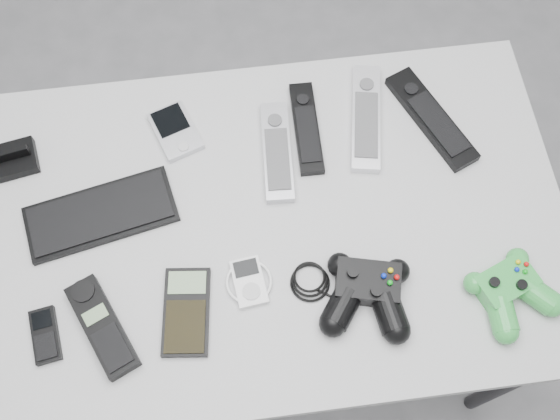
{
  "coord_description": "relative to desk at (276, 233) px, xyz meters",
  "views": [
    {
      "loc": [
        -0.07,
        -0.46,
        1.86
      ],
      "look_at": [
        -0.01,
        0.02,
        0.75
      ],
      "focal_mm": 42.0,
      "sensor_mm": 36.0,
      "label": 1
    }
  ],
  "objects": [
    {
      "name": "dock_bracket",
      "position": [
        -0.49,
        0.19,
        0.09
      ],
      "size": [
        0.1,
        0.09,
        0.05
      ],
      "primitive_type": "cube",
      "rotation": [
        0.0,
        0.0,
        0.19
      ],
      "color": "black",
      "rests_on": "desk"
    },
    {
      "name": "calculator",
      "position": [
        -0.18,
        -0.16,
        0.07
      ],
      "size": [
        0.1,
        0.17,
        0.02
      ],
      "primitive_type": "cube",
      "rotation": [
        0.0,
        0.0,
        -0.11
      ],
      "color": "black",
      "rests_on": "desk"
    },
    {
      "name": "pda",
      "position": [
        -0.17,
        0.21,
        0.07
      ],
      "size": [
        0.11,
        0.13,
        0.02
      ],
      "primitive_type": "cube",
      "rotation": [
        0.0,
        0.0,
        0.34
      ],
      "color": "#B4B5BC",
      "rests_on": "desk"
    },
    {
      "name": "mobile_phone",
      "position": [
        -0.42,
        -0.17,
        0.07
      ],
      "size": [
        0.06,
        0.1,
        0.02
      ],
      "primitive_type": "cube",
      "rotation": [
        0.0,
        0.0,
        0.16
      ],
      "color": "black",
      "rests_on": "desk"
    },
    {
      "name": "mp3_player",
      "position": [
        -0.06,
        -0.12,
        0.07
      ],
      "size": [
        0.09,
        0.1,
        0.02
      ],
      "primitive_type": "cube",
      "rotation": [
        0.0,
        0.0,
        0.11
      ],
      "color": "silver",
      "rests_on": "desk"
    },
    {
      "name": "desk",
      "position": [
        0.0,
        0.0,
        0.0
      ],
      "size": [
        1.09,
        0.7,
        0.73
      ],
      "color": "#A1A1A3",
      "rests_on": "floor"
    },
    {
      "name": "controller_black",
      "position": [
        0.14,
        -0.16,
        0.09
      ],
      "size": [
        0.3,
        0.23,
        0.05
      ],
      "primitive_type": null,
      "rotation": [
        0.0,
        0.0,
        -0.24
      ],
      "color": "black",
      "rests_on": "desk"
    },
    {
      "name": "remote_silver_b",
      "position": [
        0.2,
        0.19,
        0.08
      ],
      "size": [
        0.1,
        0.24,
        0.02
      ],
      "primitive_type": "cube",
      "rotation": [
        0.0,
        0.0,
        -0.19
      ],
      "color": "silver",
      "rests_on": "desk"
    },
    {
      "name": "controller_green",
      "position": [
        0.39,
        -0.19,
        0.09
      ],
      "size": [
        0.19,
        0.19,
        0.05
      ],
      "primitive_type": null,
      "rotation": [
        0.0,
        0.0,
        0.38
      ],
      "color": "#25892A",
      "rests_on": "desk"
    },
    {
      "name": "floor",
      "position": [
        0.02,
        -0.01,
        -0.67
      ],
      "size": [
        3.5,
        3.5,
        0.0
      ],
      "primitive_type": "plane",
      "color": "slate",
      "rests_on": "ground"
    },
    {
      "name": "pda_keyboard",
      "position": [
        -0.32,
        0.05,
        0.07
      ],
      "size": [
        0.29,
        0.17,
        0.02
      ],
      "primitive_type": "cube",
      "rotation": [
        0.0,
        0.0,
        0.2
      ],
      "color": "black",
      "rests_on": "desk"
    },
    {
      "name": "remote_silver_a",
      "position": [
        0.02,
        0.14,
        0.08
      ],
      "size": [
        0.07,
        0.22,
        0.02
      ],
      "primitive_type": "cube",
      "rotation": [
        0.0,
        0.0,
        -0.06
      ],
      "color": "#B4B5BC",
      "rests_on": "desk"
    },
    {
      "name": "remote_black_a",
      "position": [
        0.08,
        0.19,
        0.07
      ],
      "size": [
        0.05,
        0.2,
        0.02
      ],
      "primitive_type": "cube",
      "rotation": [
        0.0,
        0.0,
        -0.02
      ],
      "color": "black",
      "rests_on": "desk"
    },
    {
      "name": "remote_black_b",
      "position": [
        0.33,
        0.18,
        0.07
      ],
      "size": [
        0.15,
        0.24,
        0.02
      ],
      "primitive_type": "cube",
      "rotation": [
        0.0,
        0.0,
        0.4
      ],
      "color": "black",
      "rests_on": "desk"
    },
    {
      "name": "cordless_handset",
      "position": [
        -0.32,
        -0.17,
        0.08
      ],
      "size": [
        0.13,
        0.19,
        0.03
      ],
      "primitive_type": "cube",
      "rotation": [
        0.0,
        0.0,
        0.43
      ],
      "color": "black",
      "rests_on": "desk"
    }
  ]
}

